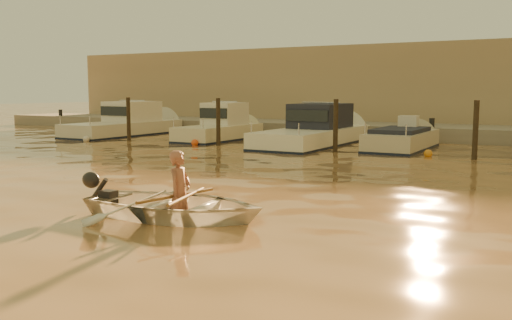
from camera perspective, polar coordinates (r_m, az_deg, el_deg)
The scene contains 20 objects.
ground_plane at distance 10.35m, azimuth -20.55°, elevation -6.43°, with size 160.00×160.00×0.00m, color olive.
dinghy at distance 10.54m, azimuth -8.08°, elevation -4.50°, with size 2.45×3.43×0.71m, color silver.
person at distance 10.45m, azimuth -7.63°, elevation -3.27°, with size 0.56×0.37×1.54m, color #935A49.
outboard_motor at distance 11.36m, azimuth -14.64°, elevation -3.60°, with size 0.90×0.40×0.70m, color black, non-canonical shape.
oar_port at distance 10.39m, azimuth -6.91°, elevation -3.62°, with size 0.06×0.06×2.10m, color brown.
oar_starboard at distance 10.48m, azimuth -7.86°, elevation -3.54°, with size 0.06×0.06×2.10m, color brown.
moored_boat_0 at distance 30.50m, azimuth -13.10°, elevation 3.60°, with size 2.43×7.67×1.75m, color silver, non-canonical shape.
moored_boat_1 at distance 26.85m, azimuth -3.72°, elevation 3.33°, with size 1.94×5.87×1.75m, color beige, non-canonical shape.
moored_boat_2 at distance 24.55m, azimuth 5.77°, elevation 2.97°, with size 2.50×8.30×1.75m, color white, non-canonical shape.
moored_boat_3 at distance 23.31m, azimuth 14.36°, elevation 1.59°, with size 1.89×5.53×0.95m, color beige, non-canonical shape.
piling_0 at distance 27.29m, azimuth -12.62°, elevation 3.82°, with size 0.18×0.18×2.20m, color #2D2319.
piling_1 at distance 24.23m, azimuth -3.79°, elevation 3.59°, with size 0.18×0.18×2.20m, color #2D2319.
piling_2 at distance 21.78m, azimuth 7.96°, elevation 3.16°, with size 0.18×0.18×2.20m, color #2D2319.
piling_3 at distance 20.49m, azimuth 21.09°, elevation 2.53°, with size 0.18×0.18×2.20m, color #2D2319.
fender_a at distance 27.28m, azimuth -16.62°, elevation 2.01°, with size 0.30×0.30×0.30m, color silver.
fender_b at distance 24.47m, azimuth -6.14°, elevation 1.72°, with size 0.30×0.30×0.30m, color #EA531B.
fender_c at distance 21.77m, azimuth 2.59°, elevation 1.11°, with size 0.30×0.30×0.30m, color white.
fender_d at distance 21.03m, azimuth 16.83°, elevation 0.61°, with size 0.30×0.30×0.30m, color orange.
quay at distance 29.06m, azimuth 13.91°, elevation 2.48°, with size 52.00×4.00×1.00m, color gray.
waterfront_building at distance 34.31m, azimuth 16.52°, elevation 6.82°, with size 46.00×7.00×4.80m, color #9E8466.
Camera 1 is at (7.78, -6.42, 2.32)m, focal length 40.00 mm.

